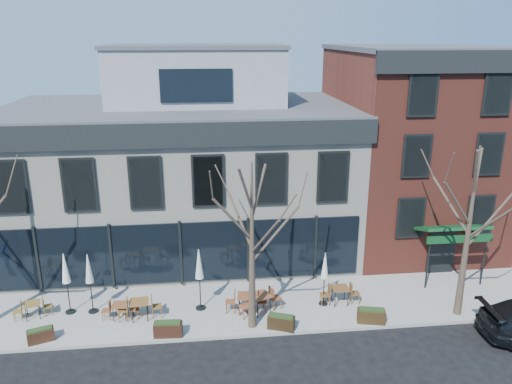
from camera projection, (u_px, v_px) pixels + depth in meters
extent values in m
plane|color=black|center=(183.00, 288.00, 24.23)|extent=(120.00, 120.00, 0.00)
cube|color=gray|center=(254.00, 306.00, 22.51)|extent=(33.50, 4.70, 0.15)
cube|color=beige|center=(182.00, 180.00, 27.75)|extent=(18.00, 10.00, 8.00)
cube|color=#47474C|center=(178.00, 107.00, 26.52)|extent=(18.30, 10.30, 0.30)
cube|color=black|center=(175.00, 135.00, 21.82)|extent=(18.30, 0.25, 1.10)
cube|color=black|center=(0.00, 120.00, 25.70)|extent=(0.25, 10.30, 1.10)
cube|color=black|center=(181.00, 253.00, 23.59)|extent=(17.20, 0.12, 3.00)
cube|color=black|center=(11.00, 229.00, 26.48)|extent=(0.12, 7.50, 3.00)
cube|color=gray|center=(196.00, 76.00, 27.10)|extent=(9.00, 6.50, 3.00)
cube|color=maroon|center=(409.00, 148.00, 28.67)|extent=(8.00, 10.00, 11.00)
cube|color=#47474C|center=(418.00, 48.00, 26.98)|extent=(8.20, 10.20, 0.25)
cube|color=black|center=(465.00, 62.00, 22.27)|extent=(8.20, 0.25, 1.00)
cube|color=#0D3C1A|center=(452.00, 228.00, 23.92)|extent=(3.20, 1.66, 0.67)
cube|color=black|center=(441.00, 252.00, 25.18)|extent=(1.40, 0.10, 2.50)
cone|color=#382B21|center=(252.00, 249.00, 19.74)|extent=(0.34, 0.34, 7.04)
cylinder|color=#382B21|center=(275.00, 234.00, 19.84)|extent=(2.00, 0.46, 2.21)
cylinder|color=#382B21|center=(240.00, 220.00, 20.23)|extent=(0.93, 1.84, 1.91)
cylinder|color=#382B21|center=(233.00, 220.00, 18.98)|extent=(1.61, 0.68, 1.97)
cylinder|color=#382B21|center=(265.00, 237.00, 18.71)|extent=(0.93, 1.83, 2.03)
cone|color=#382B21|center=(468.00, 234.00, 20.63)|extent=(0.34, 0.34, 7.48)
cylinder|color=#382B21|center=(490.00, 219.00, 20.74)|extent=(2.12, 0.48, 2.35)
cylinder|color=#382B21|center=(450.00, 205.00, 21.15)|extent=(0.98, 1.94, 2.03)
cylinder|color=#382B21|center=(458.00, 204.00, 19.82)|extent=(1.71, 0.71, 2.09)
cylinder|color=#382B21|center=(493.00, 221.00, 19.54)|extent=(0.98, 1.94, 2.16)
cube|color=brown|center=(32.00, 304.00, 21.25)|extent=(0.78, 0.78, 0.04)
cylinder|color=black|center=(26.00, 315.00, 21.04)|extent=(0.04, 0.04, 0.66)
cylinder|color=black|center=(39.00, 312.00, 21.21)|extent=(0.04, 0.04, 0.66)
cylinder|color=black|center=(27.00, 309.00, 21.49)|extent=(0.04, 0.04, 0.66)
cylinder|color=black|center=(40.00, 306.00, 21.67)|extent=(0.04, 0.04, 0.66)
cube|color=brown|center=(120.00, 305.00, 21.17)|extent=(0.66, 0.66, 0.04)
cylinder|color=black|center=(113.00, 315.00, 21.01)|extent=(0.04, 0.04, 0.66)
cylinder|color=black|center=(126.00, 315.00, 21.05)|extent=(0.04, 0.04, 0.66)
cylinder|color=black|center=(116.00, 309.00, 21.50)|extent=(0.04, 0.04, 0.66)
cylinder|color=black|center=(128.00, 308.00, 21.54)|extent=(0.04, 0.04, 0.66)
cube|color=brown|center=(139.00, 302.00, 21.14)|extent=(0.83, 0.83, 0.04)
cylinder|color=black|center=(132.00, 315.00, 20.92)|extent=(0.04, 0.04, 0.79)
cylinder|color=black|center=(147.00, 313.00, 21.04)|extent=(0.04, 0.04, 0.79)
cylinder|color=black|center=(133.00, 307.00, 21.49)|extent=(0.04, 0.04, 0.79)
cylinder|color=black|center=(147.00, 306.00, 21.61)|extent=(0.04, 0.04, 0.79)
cube|color=brown|center=(246.00, 296.00, 21.67)|extent=(0.82, 0.82, 0.04)
cylinder|color=black|center=(239.00, 307.00, 21.51)|extent=(0.04, 0.04, 0.76)
cylinder|color=black|center=(253.00, 307.00, 21.51)|extent=(0.04, 0.04, 0.76)
cylinder|color=black|center=(240.00, 300.00, 22.08)|extent=(0.04, 0.04, 0.76)
cylinder|color=black|center=(253.00, 300.00, 22.08)|extent=(0.04, 0.04, 0.76)
cube|color=brown|center=(261.00, 295.00, 21.57)|extent=(1.05, 1.05, 0.05)
cylinder|color=black|center=(258.00, 309.00, 21.29)|extent=(0.05, 0.05, 0.83)
cylinder|color=black|center=(271.00, 306.00, 21.58)|extent=(0.05, 0.05, 0.83)
cylinder|color=black|center=(251.00, 303.00, 21.82)|extent=(0.05, 0.05, 0.83)
cylinder|color=black|center=(263.00, 299.00, 22.12)|extent=(0.05, 0.05, 0.83)
cube|color=brown|center=(340.00, 288.00, 22.33)|extent=(0.74, 0.74, 0.04)
cylinder|color=black|center=(335.00, 299.00, 22.15)|extent=(0.04, 0.04, 0.76)
cylinder|color=black|center=(348.00, 299.00, 22.20)|extent=(0.04, 0.04, 0.76)
cylinder|color=black|center=(332.00, 293.00, 22.70)|extent=(0.04, 0.04, 0.76)
cylinder|color=black|center=(344.00, 292.00, 22.76)|extent=(0.04, 0.04, 0.76)
cylinder|color=black|center=(71.00, 312.00, 21.82)|extent=(0.45, 0.45, 0.06)
cylinder|color=black|center=(68.00, 290.00, 21.50)|extent=(0.05, 0.05, 2.23)
cone|color=white|center=(65.00, 268.00, 21.19)|extent=(0.37, 0.37, 1.32)
cylinder|color=black|center=(93.00, 311.00, 21.87)|extent=(0.44, 0.44, 0.06)
cylinder|color=black|center=(91.00, 289.00, 21.55)|extent=(0.05, 0.05, 2.20)
cone|color=beige|center=(89.00, 268.00, 21.25)|extent=(0.36, 0.36, 1.30)
cylinder|color=black|center=(201.00, 308.00, 22.13)|extent=(0.46, 0.46, 0.06)
cylinder|color=black|center=(200.00, 285.00, 21.79)|extent=(0.05, 0.05, 2.29)
cone|color=beige|center=(199.00, 264.00, 21.48)|extent=(0.37, 0.37, 1.35)
cylinder|color=black|center=(323.00, 304.00, 22.49)|extent=(0.40, 0.40, 0.06)
cylinder|color=black|center=(324.00, 284.00, 22.19)|extent=(0.05, 0.05, 2.02)
cone|color=silver|center=(325.00, 265.00, 21.91)|extent=(0.33, 0.33, 1.19)
cube|color=#321C10|center=(41.00, 336.00, 19.71)|extent=(1.08, 0.72, 0.50)
cube|color=#1E3314|center=(40.00, 330.00, 19.63)|extent=(0.96, 0.61, 0.08)
cube|color=black|center=(168.00, 329.00, 20.07)|extent=(1.16, 0.52, 0.57)
cube|color=#1E3314|center=(168.00, 323.00, 19.98)|extent=(1.04, 0.42, 0.09)
cube|color=black|center=(281.00, 323.00, 20.56)|extent=(1.19, 0.80, 0.55)
cube|color=#1E3314|center=(281.00, 316.00, 20.47)|extent=(1.05, 0.68, 0.09)
cube|color=#322410|center=(371.00, 316.00, 21.01)|extent=(1.22, 0.70, 0.57)
cube|color=#1E3314|center=(372.00, 310.00, 20.91)|extent=(1.09, 0.59, 0.09)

